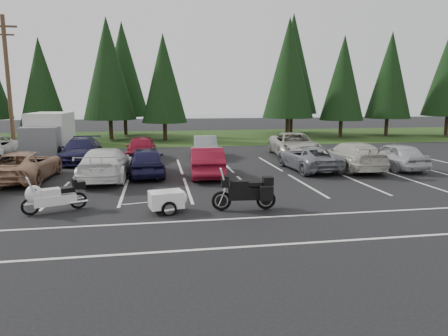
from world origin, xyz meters
The scene contains 28 objects.
ground centered at (0.00, 0.00, 0.00)m, with size 120.00×120.00×0.00m, color black.
grass_strip centered at (0.00, 24.00, 0.01)m, with size 80.00×16.00×0.01m, color #1B3510.
lake_water centered at (4.00, 55.00, 0.00)m, with size 70.00×50.00×0.02m, color slate.
utility_pole centered at (-10.00, 12.00, 4.70)m, with size 1.60×0.26×9.00m.
box_truck centered at (-8.00, 12.50, 1.45)m, with size 2.40×5.60×2.90m, color silver, non-canonical shape.
stall_markings centered at (0.00, 2.00, 0.00)m, with size 32.00×16.00×0.01m, color silver.
conifer_3 centered at (-10.50, 21.40, 5.27)m, with size 3.87×3.87×9.02m.
conifer_4 centered at (-5.00, 22.90, 6.53)m, with size 4.80×4.80×11.17m.
conifer_5 centered at (0.00, 21.60, 5.63)m, with size 4.14×4.14×9.63m.
conifer_6 centered at (12.00, 22.10, 6.71)m, with size 4.93×4.93×11.48m.
conifer_7 centered at (17.50, 21.80, 5.81)m, with size 4.27×4.27×9.94m.
conifer_8 centered at (23.00, 22.60, 6.17)m, with size 4.53×4.53×10.56m.
conifer_back_b centered at (-4.00, 27.50, 6.77)m, with size 4.97×4.97×11.58m.
conifer_back_c centered at (14.00, 26.80, 7.49)m, with size 5.50×5.50×12.81m.
car_near_2 centered at (-7.01, 4.20, 0.72)m, with size 2.38×5.16×1.43m, color tan.
car_near_3 centered at (-3.24, 3.90, 0.77)m, with size 2.16×5.31×1.54m, color white.
car_near_4 centered at (-1.31, 4.54, 0.75)m, with size 1.77×4.39×1.50m, color #19183C.
car_near_5 centered at (1.68, 3.87, 0.75)m, with size 1.58×4.53×1.49m, color maroon.
car_near_6 centered at (7.41, 4.67, 0.66)m, with size 2.20×4.78×1.33m, color gray.
car_near_7 centered at (9.86, 4.45, 0.76)m, with size 2.13×5.24×1.52m, color beige.
car_near_8 centered at (12.34, 4.26, 0.73)m, with size 1.72×4.28×1.46m, color silver.
car_far_1 centered at (-5.40, 9.61, 0.73)m, with size 2.04×5.01×1.46m, color #18173A.
car_far_2 centered at (-1.76, 9.85, 0.76)m, with size 1.79×4.45×1.52m, color maroon.
car_far_3 centered at (2.39, 10.20, 0.70)m, with size 1.48×4.25×1.40m, color gray.
car_far_4 centered at (8.31, 9.57, 0.80)m, with size 2.66×5.76×1.60m, color #B3AEA4.
touring_motorcycle centered at (-4.31, -1.67, 0.66)m, with size 2.38×0.73×1.32m, color white, non-canonical shape.
cargo_trailer centered at (-0.50, -2.36, 0.38)m, with size 1.65×0.93×0.76m, color white, non-canonical shape.
adventure_motorcycle centered at (2.22, -2.51, 0.77)m, with size 2.52×0.88×1.54m, color black, non-canonical shape.
Camera 1 is at (-0.74, -15.88, 3.94)m, focal length 32.00 mm.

